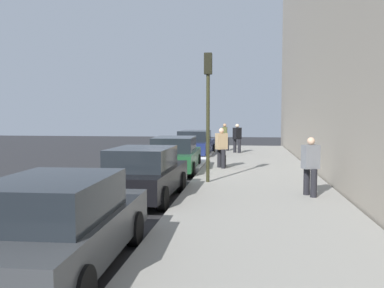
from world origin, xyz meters
name	(u,v)px	position (x,y,z in m)	size (l,w,h in m)	color
ground_plane	(175,174)	(0.00, 0.00, 0.00)	(56.00, 56.00, 0.00)	#28282B
sidewalk	(256,173)	(0.00, -3.30, 0.07)	(28.00, 4.60, 0.15)	gray
lane_stripe_centre	(100,172)	(0.00, 3.20, 0.00)	(28.00, 0.14, 0.01)	gold
snow_bank_curb	(203,160)	(4.54, -0.70, 0.11)	(8.61, 0.56, 0.22)	white
parked_car_charcoal	(58,225)	(-10.78, 0.00, 0.76)	(4.51, 1.99, 1.51)	black
parked_car_black	(144,174)	(-5.22, 0.02, 0.76)	(4.32, 1.99, 1.51)	black
parked_car_green	(175,155)	(0.34, 0.05, 0.76)	(4.67, 2.00, 1.51)	black
parked_car_navy	(195,143)	(7.13, 0.00, 0.76)	(4.82, 2.04, 1.51)	black
pedestrian_grey_coat	(310,165)	(-4.83, -4.68, 1.04)	(0.52, 0.52, 1.66)	black
pedestrian_tan_coat	(221,147)	(0.99, -1.86, 1.06)	(0.52, 0.55, 1.72)	black
pedestrian_olive_coat	(225,136)	(9.52, -1.59, 1.07)	(0.47, 0.57, 1.72)	black
pedestrian_black_coat	(237,137)	(8.15, -2.40, 1.07)	(0.54, 0.54, 1.73)	black
traffic_light_pole	(208,95)	(-2.74, -1.60, 3.09)	(0.35, 0.26, 4.34)	#2D2D19
rolling_suitcase	(223,161)	(1.46, -1.92, 0.40)	(0.34, 0.22, 0.86)	black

